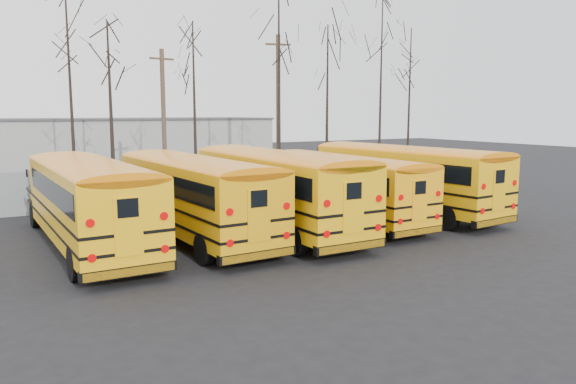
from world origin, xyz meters
TOP-DOWN VIEW (x-y plane):
  - ground at (0.00, 0.00)m, footprint 120.00×120.00m
  - fence at (0.00, 12.00)m, footprint 40.00×0.04m
  - distant_building at (2.00, 32.00)m, footprint 22.00×8.00m
  - bus_a at (-6.86, 4.04)m, footprint 2.81×11.26m
  - bus_b at (-3.26, 3.81)m, footprint 3.10×11.22m
  - bus_c at (-0.04, 3.47)m, footprint 2.71×11.58m
  - bus_d at (3.36, 3.76)m, footprint 2.64×10.44m
  - bus_e at (6.80, 3.95)m, footprint 3.65×11.57m
  - utility_pole_left at (-0.64, 15.37)m, footprint 1.43×0.37m
  - utility_pole_right at (8.58, 18.86)m, footprint 1.72×0.60m
  - tree_3 at (-5.19, 17.31)m, footprint 0.26×0.26m
  - tree_4 at (-3.19, 16.84)m, footprint 0.26×0.26m
  - tree_5 at (0.95, 14.72)m, footprint 0.26×0.26m
  - tree_6 at (6.62, 15.19)m, footprint 0.26×0.26m
  - tree_7 at (9.59, 14.29)m, footprint 0.26×0.26m
  - tree_8 at (14.88, 15.57)m, footprint 0.26×0.26m
  - tree_9 at (17.31, 15.35)m, footprint 0.26×0.26m

SIDE VIEW (x-z plane):
  - ground at x=0.00m, z-range 0.00..0.00m
  - fence at x=0.00m, z-range 0.00..2.00m
  - bus_d at x=3.36m, z-range 0.25..3.15m
  - bus_b at x=-3.26m, z-range 0.27..3.37m
  - bus_a at x=-6.86m, z-range 0.27..3.40m
  - bus_e at x=6.80m, z-range 0.27..3.46m
  - bus_c at x=-0.04m, z-range 0.28..3.51m
  - distant_building at x=2.00m, z-range 0.00..4.00m
  - utility_pole_left at x=-0.64m, z-range 0.11..8.19m
  - tree_4 at x=-3.19m, z-range 0.00..9.52m
  - tree_5 at x=0.95m, z-range 0.00..9.59m
  - tree_7 at x=9.59m, z-range 0.00..9.99m
  - utility_pole_right at x=8.58m, z-range 0.13..9.98m
  - tree_9 at x=17.31m, z-range 0.00..10.44m
  - tree_6 at x=6.62m, z-range 0.00..12.20m
  - tree_8 at x=14.88m, z-range 0.00..12.28m
  - tree_3 at x=-5.19m, z-range 0.00..12.31m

